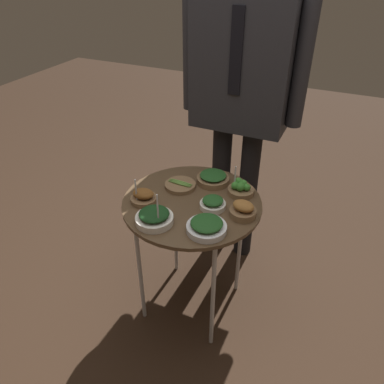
% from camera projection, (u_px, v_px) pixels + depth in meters
% --- Properties ---
extents(ground_plane, '(8.00, 8.00, 0.00)m').
position_uv_depth(ground_plane, '(192.00, 301.00, 2.10)').
color(ground_plane, black).
extents(serving_cart, '(0.64, 0.64, 0.69)m').
position_uv_depth(serving_cart, '(192.00, 210.00, 1.74)').
color(serving_cart, brown).
rests_on(serving_cart, ground_plane).
extents(bowl_broccoli_front_right, '(0.12, 0.12, 0.14)m').
position_uv_depth(bowl_broccoli_front_right, '(241.00, 189.00, 1.75)').
color(bowl_broccoli_front_right, brown).
rests_on(bowl_broccoli_front_right, serving_cart).
extents(bowl_spinach_near_rim, '(0.12, 0.12, 0.05)m').
position_uv_depth(bowl_spinach_near_rim, '(213.00, 203.00, 1.66)').
color(bowl_spinach_near_rim, silver).
rests_on(bowl_spinach_near_rim, serving_cart).
extents(bowl_asparagus_back_left, '(0.15, 0.15, 0.03)m').
position_uv_depth(bowl_asparagus_back_left, '(180.00, 185.00, 1.80)').
color(bowl_asparagus_back_left, brown).
rests_on(bowl_asparagus_back_left, serving_cart).
extents(bowl_spinach_front_center, '(0.16, 0.16, 0.17)m').
position_uv_depth(bowl_spinach_front_center, '(154.00, 217.00, 1.57)').
color(bowl_spinach_front_center, silver).
rests_on(bowl_spinach_front_center, serving_cart).
extents(bowl_roast_mid_left, '(0.12, 0.12, 0.13)m').
position_uv_depth(bowl_roast_mid_left, '(144.00, 197.00, 1.70)').
color(bowl_roast_mid_left, brown).
rests_on(bowl_roast_mid_left, serving_cart).
extents(bowl_spinach_mid_right, '(0.17, 0.17, 0.05)m').
position_uv_depth(bowl_spinach_mid_right, '(207.00, 226.00, 1.52)').
color(bowl_spinach_mid_right, silver).
rests_on(bowl_spinach_mid_right, serving_cart).
extents(bowl_spinach_back_right, '(0.16, 0.16, 0.05)m').
position_uv_depth(bowl_spinach_back_right, '(213.00, 178.00, 1.84)').
color(bowl_spinach_back_right, brown).
rests_on(bowl_spinach_back_right, serving_cart).
extents(bowl_roast_front_left, '(0.12, 0.12, 0.07)m').
position_uv_depth(bowl_roast_front_left, '(243.00, 210.00, 1.61)').
color(bowl_roast_front_left, brown).
rests_on(bowl_roast_front_left, serving_cart).
extents(waiter_figure, '(0.64, 0.24, 1.74)m').
position_uv_depth(waiter_figure, '(242.00, 80.00, 1.86)').
color(waiter_figure, black).
rests_on(waiter_figure, ground_plane).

